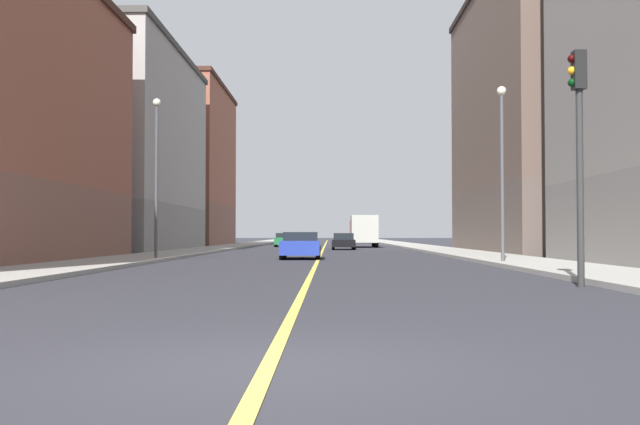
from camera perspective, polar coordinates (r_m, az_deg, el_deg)
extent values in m
plane|color=#2B2B32|center=(6.80, -4.13, -12.08)|extent=(400.00, 400.00, 0.00)
cube|color=#9E9B93|center=(56.24, 8.93, -2.83)|extent=(3.50, 168.00, 0.15)
cube|color=#9E9B93|center=(56.41, -8.43, -2.83)|extent=(3.50, 168.00, 0.15)
cube|color=#E5D14C|center=(55.68, 0.23, -2.93)|extent=(0.16, 154.00, 0.01)
cube|color=brown|center=(49.55, 18.94, -0.64)|extent=(11.49, 21.01, 4.10)
cube|color=brown|center=(50.44, 18.85, 9.21)|extent=(11.49, 21.01, 13.16)
cube|color=gray|center=(54.68, -16.80, -1.18)|extent=(11.49, 20.57, 3.27)
cube|color=#9E9993|center=(55.19, -16.74, 6.19)|extent=(11.49, 20.57, 10.89)
cube|color=#474442|center=(56.24, -16.69, 11.90)|extent=(11.79, 20.87, 0.40)
cube|color=brown|center=(75.26, -11.89, -0.98)|extent=(11.49, 18.05, 4.18)
cube|color=#93513D|center=(75.77, -11.85, 5.02)|extent=(11.49, 18.05, 11.69)
cube|color=#42241B|center=(76.70, -11.82, 9.51)|extent=(11.79, 18.35, 0.40)
cylinder|color=#2D2D2D|center=(17.77, 19.77, 1.83)|extent=(0.16, 0.16, 4.57)
cube|color=black|center=(18.14, 19.69, 10.48)|extent=(0.28, 0.32, 0.90)
sphere|color=#320404|center=(18.14, 19.19, 11.35)|extent=(0.20, 0.20, 0.20)
sphere|color=orange|center=(18.08, 19.20, 10.48)|extent=(0.20, 0.20, 0.20)
sphere|color=black|center=(18.03, 19.21, 9.61)|extent=(0.20, 0.20, 0.20)
cylinder|color=#4C4C51|center=(29.42, 14.13, 2.68)|extent=(0.14, 0.14, 6.57)
sphere|color=#EAEACC|center=(29.88, 14.09, 9.26)|extent=(0.36, 0.36, 0.36)
cylinder|color=#4C4C51|center=(33.77, -12.74, 2.40)|extent=(0.14, 0.14, 6.92)
sphere|color=#EAEACC|center=(34.22, -12.71, 8.44)|extent=(0.36, 0.36, 0.36)
cube|color=#23389E|center=(35.30, -1.53, -2.77)|extent=(1.91, 4.01, 0.67)
cube|color=black|center=(35.44, -1.52, -1.89)|extent=(1.66, 1.85, 0.42)
cylinder|color=black|center=(36.58, -2.81, -3.10)|extent=(0.23, 0.64, 0.64)
cylinder|color=black|center=(36.53, -0.13, -3.10)|extent=(0.23, 0.64, 0.64)
cylinder|color=black|center=(34.11, -3.03, -3.20)|extent=(0.23, 0.64, 0.64)
cylinder|color=black|center=(34.06, -0.16, -3.20)|extent=(0.23, 0.64, 0.64)
cube|color=black|center=(56.24, 1.85, -2.42)|extent=(1.76, 4.60, 0.55)
cube|color=black|center=(56.30, 1.85, -1.89)|extent=(1.54, 2.21, 0.50)
cylinder|color=black|center=(57.66, 1.05, -2.58)|extent=(0.22, 0.64, 0.64)
cylinder|color=black|center=(57.68, 2.62, -2.58)|extent=(0.22, 0.64, 0.64)
cylinder|color=black|center=(54.81, 1.05, -2.62)|extent=(0.22, 0.64, 0.64)
cylinder|color=black|center=(54.84, 2.70, -2.62)|extent=(0.22, 0.64, 0.64)
cube|color=#1E6B38|center=(68.53, -2.78, -2.25)|extent=(1.96, 4.58, 0.65)
cube|color=black|center=(68.52, -2.78, -1.80)|extent=(1.68, 2.31, 0.42)
cylinder|color=black|center=(69.98, -3.42, -2.42)|extent=(0.24, 0.65, 0.64)
cylinder|color=black|center=(69.92, -2.05, -2.42)|extent=(0.24, 0.65, 0.64)
cylinder|color=black|center=(67.17, -3.54, -2.45)|extent=(0.24, 0.65, 0.64)
cylinder|color=black|center=(67.11, -2.10, -2.45)|extent=(0.24, 0.65, 0.64)
cube|color=maroon|center=(68.03, 3.34, -1.54)|extent=(2.29, 1.91, 2.06)
cube|color=#B2B2A8|center=(64.42, 3.48, -1.30)|extent=(2.29, 4.50, 2.39)
cylinder|color=black|center=(67.66, 2.47, -2.33)|extent=(0.30, 0.90, 0.90)
cylinder|color=black|center=(67.75, 4.24, -2.33)|extent=(0.30, 0.90, 0.90)
cylinder|color=black|center=(63.43, 2.58, -2.38)|extent=(0.30, 0.90, 0.90)
cylinder|color=black|center=(63.53, 4.47, -2.37)|extent=(0.30, 0.90, 0.90)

